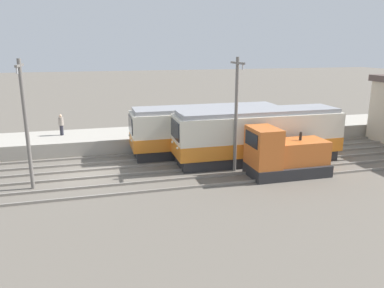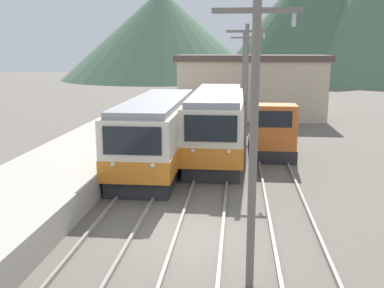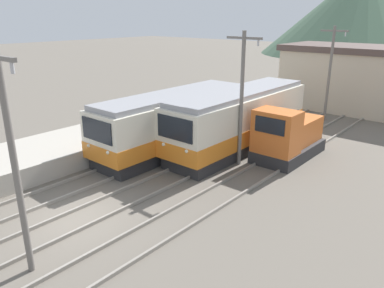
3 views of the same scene
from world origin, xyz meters
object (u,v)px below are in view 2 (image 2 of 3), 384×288
(shunting_locomotive, at_px, (271,134))
(catenary_mast_near, at_px, (254,136))
(commuter_train_left, at_px, (158,135))
(commuter_train_center, at_px, (217,126))
(catenary_mast_far, at_px, (244,76))
(catenary_mast_mid, at_px, (246,91))

(shunting_locomotive, bearing_deg, catenary_mast_near, -95.96)
(commuter_train_left, relative_size, commuter_train_center, 0.96)
(catenary_mast_far, bearing_deg, commuter_train_center, -98.94)
(commuter_train_left, height_order, catenary_mast_far, catenary_mast_far)
(commuter_train_left, bearing_deg, catenary_mast_mid, 7.15)
(commuter_train_center, bearing_deg, catenary_mast_far, 81.06)
(catenary_mast_mid, bearing_deg, commuter_train_center, 124.67)
(shunting_locomotive, distance_m, catenary_mast_near, 14.60)
(commuter_train_center, bearing_deg, shunting_locomotive, 6.66)
(catenary_mast_far, bearing_deg, commuter_train_left, -109.30)
(commuter_train_left, relative_size, catenary_mast_far, 1.56)
(commuter_train_center, distance_m, catenary_mast_mid, 3.41)
(catenary_mast_mid, bearing_deg, shunting_locomotive, 59.47)
(commuter_train_left, distance_m, catenary_mast_mid, 4.87)
(commuter_train_left, distance_m, commuter_train_center, 3.90)
(commuter_train_left, distance_m, catenary_mast_near, 12.22)
(commuter_train_left, distance_m, catenary_mast_far, 13.22)
(commuter_train_left, xyz_separation_m, catenary_mast_near, (4.31, -11.22, 2.20))
(commuter_train_left, xyz_separation_m, shunting_locomotive, (5.80, 3.07, -0.40))
(catenary_mast_near, bearing_deg, catenary_mast_mid, 90.00)
(catenary_mast_mid, bearing_deg, commuter_train_left, -172.85)
(commuter_train_center, xyz_separation_m, shunting_locomotive, (3.00, 0.35, -0.45))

